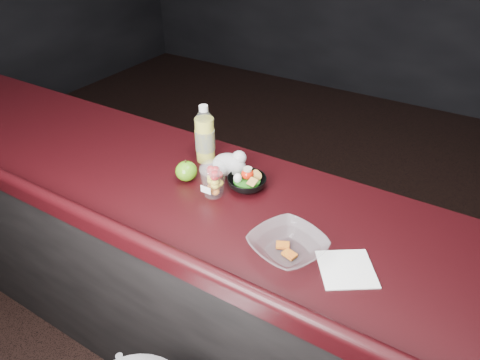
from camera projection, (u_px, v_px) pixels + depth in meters
name	position (u px, v px, depth m)	size (l,w,h in m)	color
counter	(232.00, 294.00, 1.86)	(4.06, 0.71, 1.02)	black
lemonade_bottle	(205.00, 138.00, 1.75)	(0.08, 0.08, 0.25)	yellow
fruit_cup	(213.00, 178.00, 1.56)	(0.10, 0.10, 0.14)	white
green_apple	(186.00, 171.00, 1.66)	(0.09, 0.09, 0.09)	#2F830F
plastic_bag	(230.00, 164.00, 1.70)	(0.14, 0.11, 0.10)	silver
snack_bowl	(247.00, 182.00, 1.62)	(0.18, 0.18, 0.08)	black
takeout_bowl	(287.00, 246.00, 1.33)	(0.29, 0.29, 0.06)	silver
paper_napkin	(347.00, 269.00, 1.28)	(0.16, 0.16, 0.00)	white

